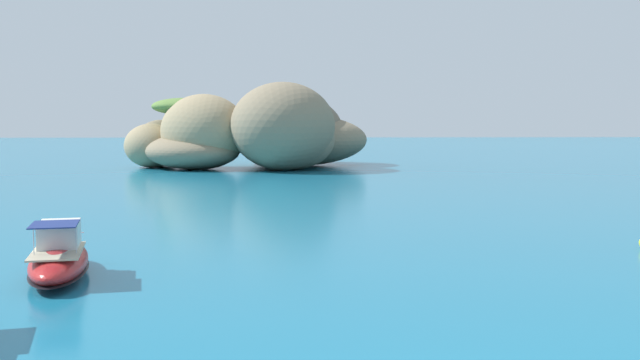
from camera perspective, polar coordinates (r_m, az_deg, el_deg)
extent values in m
ellipsoid|color=#756651|center=(87.75, -2.78, 3.95)|extent=(18.67, 19.58, 8.50)
ellipsoid|color=#84755B|center=(78.60, -2.85, 4.15)|extent=(15.07, 15.70, 9.32)
ellipsoid|color=#84755B|center=(86.40, -1.52, 3.09)|extent=(20.36, 18.93, 5.95)
ellipsoid|color=#84755B|center=(79.85, -2.01, 3.17)|extent=(9.32, 9.43, 6.55)
ellipsoid|color=#84755B|center=(86.72, -12.08, 2.79)|extent=(7.46, 6.43, 5.33)
ellipsoid|color=#84755B|center=(81.57, -9.78, 2.19)|extent=(14.58, 14.46, 3.86)
ellipsoid|color=#9E8966|center=(81.22, -8.90, 3.69)|extent=(13.34, 13.23, 8.11)
ellipsoid|color=#9E8966|center=(84.98, -12.81, 2.60)|extent=(6.68, 7.34, 4.92)
ellipsoid|color=olive|center=(83.89, -10.40, 5.58)|extent=(7.14, 6.49, 1.89)
ellipsoid|color=red|center=(27.40, -19.39, -5.95)|extent=(3.14, 6.58, 1.08)
ellipsoid|color=black|center=(27.45, -19.38, -6.45)|extent=(3.21, 6.72, 0.13)
cube|color=#C6B793|center=(26.86, -19.52, -5.18)|extent=(2.29, 3.74, 0.06)
cube|color=silver|center=(27.56, -19.38, -3.93)|extent=(1.66, 2.01, 0.89)
cube|color=#2D4756|center=(28.44, -19.21, -3.48)|extent=(1.25, 0.46, 0.48)
cylinder|color=silver|center=(29.72, -18.96, -3.87)|extent=(1.31, 0.31, 0.04)
cube|color=navy|center=(26.08, -19.73, -3.22)|extent=(1.84, 2.16, 0.04)
cylinder|color=silver|center=(26.24, -21.14, -4.34)|extent=(0.03, 0.03, 1.01)
cylinder|color=silver|center=(26.09, -18.24, -4.30)|extent=(0.03, 0.03, 1.01)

